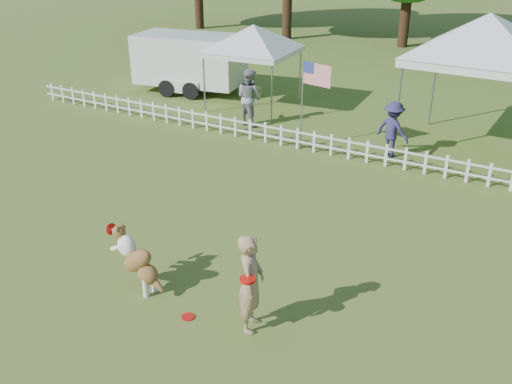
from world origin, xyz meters
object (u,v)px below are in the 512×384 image
dog (138,261)px  canopy_tent_left (253,68)px  spectator_a (249,97)px  handler (251,283)px  flag_pole (302,105)px  spectator_b (393,129)px  frisbee_on_turf (188,317)px  cargo_trailer (190,63)px  canopy_tent_right (479,86)px

dog → canopy_tent_left: 10.72m
spectator_a → canopy_tent_left: bearing=-49.1°
handler → flag_pole: flag_pole is taller
handler → spectator_a: 9.75m
flag_pole → spectator_b: 2.48m
flag_pole → spectator_a: (-2.24, 1.01, -0.36)m
dog → frisbee_on_turf: bearing=-5.2°
dog → frisbee_on_turf: 1.30m
cargo_trailer → dog: bearing=-68.1°
flag_pole → spectator_b: flag_pole is taller
canopy_tent_left → flag_pole: size_ratio=1.09×
cargo_trailer → frisbee_on_turf: bearing=-64.4°
frisbee_on_turf → canopy_tent_right: size_ratio=0.06×
dog → canopy_tent_right: canopy_tent_right is taller
handler → spectator_b: 8.00m
dog → cargo_trailer: 12.61m
canopy_tent_left → spectator_b: bearing=-25.0°
dog → spectator_a: (-2.84, 8.45, 0.31)m
spectator_b → canopy_tent_left: bearing=-2.0°
canopy_tent_right → spectator_a: size_ratio=2.06×
frisbee_on_turf → canopy_tent_right: (2.31, 9.81, 1.76)m
dog → spectator_a: 8.92m
spectator_b → dog: bearing=96.1°
canopy_tent_left → handler: bearing=-64.6°
frisbee_on_turf → cargo_trailer: size_ratio=0.04×
spectator_a → spectator_b: spectator_a is taller
frisbee_on_turf → canopy_tent_right: canopy_tent_right is taller
canopy_tent_right → handler: bearing=-95.5°
spectator_a → handler: bearing=135.6°
handler → canopy_tent_left: 11.54m
handler → flag_pole: (-2.73, 7.37, 0.42)m
dog → flag_pole: size_ratio=0.45×
canopy_tent_right → flag_pole: (-4.06, -2.13, -0.55)m
dog → canopy_tent_right: (3.47, 9.57, 1.22)m
spectator_b → cargo_trailer: bearing=1.0°
frisbee_on_turf → spectator_b: (0.60, 8.29, 0.73)m
handler → cargo_trailer: size_ratio=0.34×
handler → spectator_a: (-4.97, 8.39, 0.06)m
dog → cargo_trailer: cargo_trailer is taller
canopy_tent_right → spectator_b: (-1.71, -1.52, -1.03)m
spectator_a → cargo_trailer: bearing=-15.6°
dog → cargo_trailer: (-6.66, 10.70, 0.49)m
dog → handler: bearing=8.1°
spectator_b → flag_pole: bearing=33.1°
handler → cargo_trailer: (-8.79, 10.63, 0.24)m
frisbee_on_turf → canopy_tent_left: 11.42m
canopy_tent_right → spectator_a: bearing=-167.4°
flag_pole → dog: bearing=-73.6°
canopy_tent_left → spectator_a: size_ratio=1.55×
cargo_trailer → flag_pole: size_ratio=1.94×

